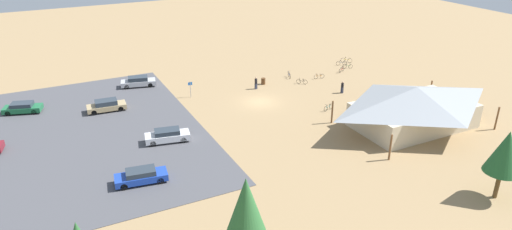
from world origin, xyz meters
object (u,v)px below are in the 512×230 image
at_px(bicycle_green_near_sign, 348,66).
at_px(bicycle_teal_back_row, 328,107).
at_px(bike_pavilion, 415,105).
at_px(car_green_far_end, 22,108).
at_px(car_silver_back_corner, 138,82).
at_px(bicycle_blue_yard_left, 289,75).
at_px(pine_west, 246,219).
at_px(bicycle_black_lone_west, 302,81).
at_px(car_blue_end_stall, 141,176).
at_px(lot_sign, 190,87).
at_px(car_white_inner_stall, 167,136).
at_px(visitor_by_pavilion, 256,83).
at_px(visitor_near_lot, 342,87).
at_px(bicycle_yellow_front_row, 346,60).
at_px(bicycle_red_yard_right, 342,70).
at_px(bicycle_orange_yard_center, 319,76).
at_px(car_tan_aisle_side, 106,106).
at_px(bicycle_white_yard_front, 341,63).
at_px(pine_east, 506,152).

xyz_separation_m(bicycle_green_near_sign, bicycle_teal_back_row, (12.30, 12.45, 0.01)).
xyz_separation_m(bike_pavilion, car_green_far_end, (39.66, -24.10, -1.96)).
height_order(bike_pavilion, car_silver_back_corner, bike_pavilion).
bearing_deg(bicycle_blue_yard_left, pine_west, 55.65).
xyz_separation_m(bicycle_black_lone_west, car_blue_end_stall, (26.86, 15.89, 0.36)).
height_order(bike_pavilion, lot_sign, bike_pavilion).
height_order(bicycle_teal_back_row, car_white_inner_stall, car_white_inner_stall).
bearing_deg(car_white_inner_stall, bicycle_black_lone_west, -157.95).
xyz_separation_m(bicycle_blue_yard_left, visitor_by_pavilion, (6.56, 2.08, 0.52)).
bearing_deg(bicycle_green_near_sign, lot_sign, 1.40).
relative_size(bicycle_blue_yard_left, bicycle_black_lone_west, 1.38).
bearing_deg(car_blue_end_stall, visitor_near_lot, -160.84).
xyz_separation_m(pine_west, bicycle_yellow_front_row, (-35.47, -36.37, -4.49)).
distance_m(bicycle_red_yard_right, car_blue_end_stall, 39.35).
height_order(lot_sign, bicycle_orange_yard_center, lot_sign).
height_order(bicycle_black_lone_west, car_green_far_end, car_green_far_end).
bearing_deg(car_silver_back_corner, bicycle_green_near_sign, 168.30).
height_order(bicycle_blue_yard_left, bicycle_orange_yard_center, bicycle_blue_yard_left).
bearing_deg(car_white_inner_stall, lot_sign, -120.00).
bearing_deg(bicycle_orange_yard_center, visitor_near_lot, 85.27).
distance_m(bicycle_black_lone_west, car_tan_aisle_side, 26.80).
bearing_deg(bicycle_white_yard_front, visitor_by_pavilion, 11.75).
relative_size(car_blue_end_stall, car_white_inner_stall, 0.99).
distance_m(bicycle_orange_yard_center, bicycle_white_yard_front, 7.91).
distance_m(car_silver_back_corner, visitor_near_lot, 28.28).
relative_size(bicycle_blue_yard_left, bicycle_teal_back_row, 0.98).
height_order(bicycle_teal_back_row, bicycle_red_yard_right, bicycle_red_yard_right).
bearing_deg(bicycle_blue_yard_left, bicycle_teal_back_row, 81.52).
relative_size(bicycle_green_near_sign, bicycle_black_lone_west, 1.30).
xyz_separation_m(bike_pavilion, pine_east, (4.08, 14.00, 1.70)).
distance_m(bike_pavilion, pine_east, 14.68).
height_order(pine_west, visitor_near_lot, pine_west).
xyz_separation_m(bicycle_green_near_sign, visitor_by_pavilion, (16.95, 1.71, 0.54)).
bearing_deg(bicycle_blue_yard_left, bicycle_white_yard_front, -171.99).
xyz_separation_m(bicycle_teal_back_row, car_silver_back_corner, (19.01, -18.93, 0.39)).
height_order(bicycle_green_near_sign, car_green_far_end, car_green_far_end).
xyz_separation_m(bicycle_teal_back_row, car_tan_aisle_side, (24.56, -12.00, 0.37)).
bearing_deg(bicycle_green_near_sign, bicycle_orange_yard_center, 16.86).
height_order(bike_pavilion, car_blue_end_stall, bike_pavilion).
height_order(lot_sign, bicycle_red_yard_right, lot_sign).
height_order(pine_west, car_white_inner_stall, pine_west).
bearing_deg(visitor_near_lot, car_silver_back_corner, -31.62).
distance_m(bicycle_black_lone_west, car_white_inner_stall, 24.17).
distance_m(bicycle_green_near_sign, car_white_inner_stall, 34.67).
relative_size(bicycle_green_near_sign, car_blue_end_stall, 0.32).
distance_m(bicycle_yellow_front_row, car_green_far_end, 47.87).
relative_size(car_silver_back_corner, visitor_near_lot, 3.00).
height_order(pine_east, bicycle_green_near_sign, pine_east).
xyz_separation_m(pine_west, car_white_inner_stall, (-1.14, -21.87, -4.14)).
bearing_deg(car_blue_end_stall, bicycle_yellow_front_row, -151.21).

